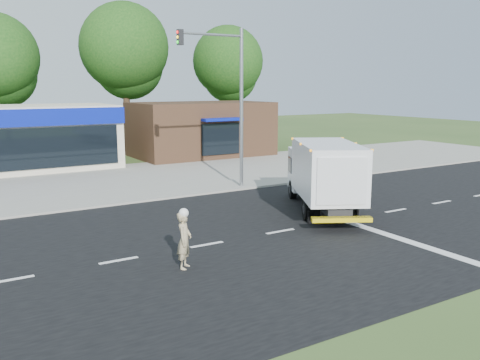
{
  "coord_description": "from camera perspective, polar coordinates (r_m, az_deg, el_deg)",
  "views": [
    {
      "loc": [
        -10.46,
        -14.39,
        5.2
      ],
      "look_at": [
        -0.66,
        1.72,
        1.7
      ],
      "focal_mm": 38.0,
      "sensor_mm": 36.0,
      "label": 1
    }
  ],
  "objects": [
    {
      "name": "road_asphalt",
      "position": [
        18.53,
        4.54,
        -5.8
      ],
      "size": [
        60.0,
        14.0,
        0.02
      ],
      "primitive_type": "cube",
      "color": "black",
      "rests_on": "ground"
    },
    {
      "name": "emergency_worker",
      "position": [
        14.73,
        -6.28,
        -6.6
      ],
      "size": [
        0.71,
        0.72,
        1.79
      ],
      "rotation": [
        0.0,
        0.0,
        0.85
      ],
      "color": "tan",
      "rests_on": "ground"
    },
    {
      "name": "sidewalk",
      "position": [
        25.42,
        -6.33,
        -1.21
      ],
      "size": [
        60.0,
        2.4,
        0.12
      ],
      "primitive_type": "cube",
      "color": "gray",
      "rests_on": "ground"
    },
    {
      "name": "brown_storefront",
      "position": [
        38.68,
        -4.39,
        5.74
      ],
      "size": [
        10.0,
        6.7,
        4.0
      ],
      "color": "#382316",
      "rests_on": "ground"
    },
    {
      "name": "ground",
      "position": [
        18.53,
        4.54,
        -5.81
      ],
      "size": [
        120.0,
        120.0,
        0.0
      ],
      "primitive_type": "plane",
      "color": "#385123",
      "rests_on": "ground"
    },
    {
      "name": "ems_box_truck",
      "position": [
        21.34,
        9.34,
        0.99
      ],
      "size": [
        4.99,
        6.9,
        2.98
      ],
      "rotation": [
        0.0,
        0.0,
        1.08
      ],
      "color": "black",
      "rests_on": "ground"
    },
    {
      "name": "background_trees",
      "position": [
        43.68,
        -19.05,
        12.82
      ],
      "size": [
        36.77,
        7.39,
        12.1
      ],
      "color": "#332114",
      "rests_on": "ground"
    },
    {
      "name": "lane_markings",
      "position": [
        18.34,
        10.47,
        -6.08
      ],
      "size": [
        55.2,
        7.0,
        0.01
      ],
      "color": "silver",
      "rests_on": "road_asphalt"
    },
    {
      "name": "parking_apron",
      "position": [
        30.69,
        -10.93,
        0.59
      ],
      "size": [
        60.0,
        9.0,
        0.02
      ],
      "primitive_type": "cube",
      "color": "gray",
      "rests_on": "ground"
    },
    {
      "name": "traffic_signal_pole",
      "position": [
        25.45,
        -1.1,
        9.89
      ],
      "size": [
        3.51,
        0.25,
        8.0
      ],
      "color": "gray",
      "rests_on": "ground"
    }
  ]
}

